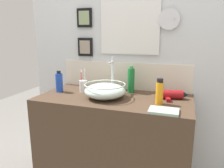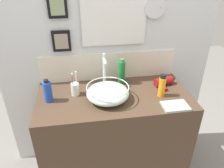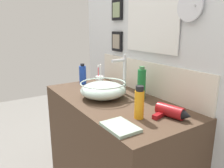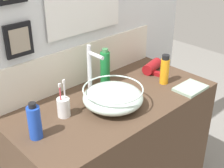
{
  "view_description": "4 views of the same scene",
  "coord_description": "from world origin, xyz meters",
  "px_view_note": "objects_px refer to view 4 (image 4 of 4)",
  "views": [
    {
      "loc": [
        0.51,
        -1.52,
        1.3
      ],
      "look_at": [
        -0.02,
        0.0,
        0.93
      ],
      "focal_mm": 35.0,
      "sensor_mm": 36.0,
      "label": 1
    },
    {
      "loc": [
        -0.24,
        -1.37,
        1.72
      ],
      "look_at": [
        -0.02,
        0.0,
        0.93
      ],
      "focal_mm": 35.0,
      "sensor_mm": 36.0,
      "label": 2
    },
    {
      "loc": [
        1.18,
        -0.77,
        1.31
      ],
      "look_at": [
        -0.02,
        0.0,
        0.93
      ],
      "focal_mm": 35.0,
      "sensor_mm": 36.0,
      "label": 3
    },
    {
      "loc": [
        -1.0,
        -1.04,
        1.68
      ],
      "look_at": [
        -0.02,
        0.0,
        0.93
      ],
      "focal_mm": 50.0,
      "sensor_mm": 36.0,
      "label": 4
    }
  ],
  "objects_px": {
    "faucet": "(91,68)",
    "lotion_bottle": "(165,70)",
    "glass_bowl_sink": "(113,97)",
    "shampoo_bottle": "(105,68)",
    "toothbrush_cup": "(64,107)",
    "hair_drier": "(154,66)",
    "hand_towel": "(191,88)",
    "spray_bottle": "(35,122)"
  },
  "relations": [
    {
      "from": "shampoo_bottle",
      "to": "hand_towel",
      "type": "xyz_separation_m",
      "value": [
        0.31,
        -0.39,
        -0.1
      ]
    },
    {
      "from": "toothbrush_cup",
      "to": "lotion_bottle",
      "type": "relative_size",
      "value": 1.08
    },
    {
      "from": "spray_bottle",
      "to": "shampoo_bottle",
      "type": "bearing_deg",
      "value": 16.83
    },
    {
      "from": "hair_drier",
      "to": "shampoo_bottle",
      "type": "distance_m",
      "value": 0.36
    },
    {
      "from": "hair_drier",
      "to": "hand_towel",
      "type": "bearing_deg",
      "value": -97.59
    },
    {
      "from": "hair_drier",
      "to": "lotion_bottle",
      "type": "xyz_separation_m",
      "value": [
        -0.09,
        -0.15,
        0.05
      ]
    },
    {
      "from": "spray_bottle",
      "to": "hand_towel",
      "type": "height_order",
      "value": "spray_bottle"
    },
    {
      "from": "toothbrush_cup",
      "to": "shampoo_bottle",
      "type": "distance_m",
      "value": 0.4
    },
    {
      "from": "hair_drier",
      "to": "shampoo_bottle",
      "type": "bearing_deg",
      "value": 167.32
    },
    {
      "from": "toothbrush_cup",
      "to": "lotion_bottle",
      "type": "height_order",
      "value": "toothbrush_cup"
    },
    {
      "from": "spray_bottle",
      "to": "hand_towel",
      "type": "distance_m",
      "value": 0.9
    },
    {
      "from": "toothbrush_cup",
      "to": "lotion_bottle",
      "type": "xyz_separation_m",
      "value": [
        0.63,
        -0.12,
        0.04
      ]
    },
    {
      "from": "hand_towel",
      "to": "toothbrush_cup",
      "type": "bearing_deg",
      "value": 158.15
    },
    {
      "from": "glass_bowl_sink",
      "to": "toothbrush_cup",
      "type": "distance_m",
      "value": 0.25
    },
    {
      "from": "faucet",
      "to": "toothbrush_cup",
      "type": "height_order",
      "value": "faucet"
    },
    {
      "from": "hand_towel",
      "to": "hair_drier",
      "type": "bearing_deg",
      "value": 82.41
    },
    {
      "from": "shampoo_bottle",
      "to": "hand_towel",
      "type": "relative_size",
      "value": 1.21
    },
    {
      "from": "glass_bowl_sink",
      "to": "shampoo_bottle",
      "type": "relative_size",
      "value": 1.41
    },
    {
      "from": "faucet",
      "to": "spray_bottle",
      "type": "relative_size",
      "value": 1.64
    },
    {
      "from": "faucet",
      "to": "toothbrush_cup",
      "type": "distance_m",
      "value": 0.27
    },
    {
      "from": "spray_bottle",
      "to": "glass_bowl_sink",
      "type": "bearing_deg",
      "value": -6.13
    },
    {
      "from": "faucet",
      "to": "hair_drier",
      "type": "relative_size",
      "value": 1.43
    },
    {
      "from": "hand_towel",
      "to": "shampoo_bottle",
      "type": "bearing_deg",
      "value": 128.36
    },
    {
      "from": "glass_bowl_sink",
      "to": "hair_drier",
      "type": "height_order",
      "value": "glass_bowl_sink"
    },
    {
      "from": "spray_bottle",
      "to": "lotion_bottle",
      "type": "bearing_deg",
      "value": -4.12
    },
    {
      "from": "hair_drier",
      "to": "toothbrush_cup",
      "type": "bearing_deg",
      "value": -177.28
    },
    {
      "from": "glass_bowl_sink",
      "to": "toothbrush_cup",
      "type": "relative_size",
      "value": 1.61
    },
    {
      "from": "toothbrush_cup",
      "to": "hair_drier",
      "type": "bearing_deg",
      "value": 2.72
    },
    {
      "from": "toothbrush_cup",
      "to": "faucet",
      "type": "bearing_deg",
      "value": 15.5
    },
    {
      "from": "faucet",
      "to": "hand_towel",
      "type": "height_order",
      "value": "faucet"
    },
    {
      "from": "lotion_bottle",
      "to": "shampoo_bottle",
      "type": "bearing_deg",
      "value": 138.04
    },
    {
      "from": "glass_bowl_sink",
      "to": "lotion_bottle",
      "type": "bearing_deg",
      "value": -2.0
    },
    {
      "from": "glass_bowl_sink",
      "to": "lotion_bottle",
      "type": "relative_size",
      "value": 1.74
    },
    {
      "from": "lotion_bottle",
      "to": "hand_towel",
      "type": "xyz_separation_m",
      "value": [
        0.05,
        -0.15,
        -0.08
      ]
    },
    {
      "from": "faucet",
      "to": "lotion_bottle",
      "type": "xyz_separation_m",
      "value": [
        0.4,
        -0.18,
        -0.08
      ]
    },
    {
      "from": "lotion_bottle",
      "to": "hand_towel",
      "type": "relative_size",
      "value": 0.98
    },
    {
      "from": "glass_bowl_sink",
      "to": "faucet",
      "type": "xyz_separation_m",
      "value": [
        -0.0,
        0.17,
        0.11
      ]
    },
    {
      "from": "glass_bowl_sink",
      "to": "faucet",
      "type": "bearing_deg",
      "value": 90.0
    },
    {
      "from": "spray_bottle",
      "to": "hand_towel",
      "type": "bearing_deg",
      "value": -13.77
    },
    {
      "from": "shampoo_bottle",
      "to": "faucet",
      "type": "bearing_deg",
      "value": -161.69
    },
    {
      "from": "hair_drier",
      "to": "faucet",
      "type": "bearing_deg",
      "value": 176.51
    },
    {
      "from": "lotion_bottle",
      "to": "spray_bottle",
      "type": "relative_size",
      "value": 1.02
    }
  ]
}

